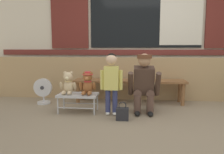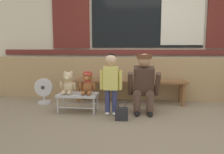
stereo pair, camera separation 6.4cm
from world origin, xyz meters
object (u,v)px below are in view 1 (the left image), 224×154
object	(u,v)px
teddy_bear_plain	(68,84)
child_standing	(111,77)
small_display_bench	(78,96)
floor_fan	(43,91)
wooden_bench_long	(129,83)
teddy_bear_with_hat	(88,83)
adult_crouching	(144,83)
handbag_on_ground	(122,114)

from	to	relation	value
teddy_bear_plain	child_standing	world-z (taller)	child_standing
small_display_bench	floor_fan	xyz separation A→B (m)	(-0.79, 0.46, -0.03)
small_display_bench	floor_fan	size ratio (longest dim) A/B	1.33
wooden_bench_long	teddy_bear_plain	distance (m)	1.21
small_display_bench	teddy_bear_plain	world-z (taller)	teddy_bear_plain
small_display_bench	teddy_bear_plain	bearing A→B (deg)	179.49
teddy_bear_with_hat	child_standing	bearing A→B (deg)	-13.99
adult_crouching	handbag_on_ground	xyz separation A→B (m)	(-0.33, -0.41, -0.38)
adult_crouching	floor_fan	size ratio (longest dim) A/B	1.98
small_display_bench	adult_crouching	xyz separation A→B (m)	(1.07, 0.07, 0.21)
teddy_bear_with_hat	handbag_on_ground	distance (m)	0.77
handbag_on_ground	floor_fan	bearing A→B (deg)	152.41
small_display_bench	handbag_on_ground	world-z (taller)	small_display_bench
teddy_bear_plain	floor_fan	world-z (taller)	teddy_bear_plain
handbag_on_ground	floor_fan	distance (m)	1.72
adult_crouching	handbag_on_ground	distance (m)	0.65
wooden_bench_long	floor_fan	world-z (taller)	floor_fan
teddy_bear_plain	handbag_on_ground	world-z (taller)	teddy_bear_plain
wooden_bench_long	floor_fan	distance (m)	1.63
handbag_on_ground	floor_fan	size ratio (longest dim) A/B	0.57
floor_fan	small_display_bench	bearing A→B (deg)	-30.22
adult_crouching	floor_fan	xyz separation A→B (m)	(-1.85, 0.38, -0.24)
teddy_bear_plain	teddy_bear_with_hat	size ratio (longest dim) A/B	1.00
floor_fan	teddy_bear_with_hat	bearing A→B (deg)	-25.72
teddy_bear_with_hat	adult_crouching	bearing A→B (deg)	4.60
wooden_bench_long	small_display_bench	world-z (taller)	wooden_bench_long
adult_crouching	floor_fan	bearing A→B (deg)	168.32
child_standing	handbag_on_ground	world-z (taller)	child_standing
wooden_bench_long	floor_fan	size ratio (longest dim) A/B	4.37
small_display_bench	handbag_on_ground	size ratio (longest dim) A/B	2.35
child_standing	floor_fan	bearing A→B (deg)	157.54
teddy_bear_plain	teddy_bear_with_hat	xyz separation A→B (m)	(0.32, 0.00, 0.01)
handbag_on_ground	teddy_bear_with_hat	bearing A→B (deg)	149.47
small_display_bench	child_standing	distance (m)	0.65
teddy_bear_with_hat	adult_crouching	size ratio (longest dim) A/B	0.38
wooden_bench_long	handbag_on_ground	bearing A→B (deg)	-94.35
teddy_bear_with_hat	child_standing	distance (m)	0.42
teddy_bear_with_hat	handbag_on_ground	size ratio (longest dim) A/B	1.34
wooden_bench_long	child_standing	distance (m)	0.88
wooden_bench_long	small_display_bench	size ratio (longest dim) A/B	3.28
small_display_bench	teddy_bear_with_hat	bearing A→B (deg)	0.77
small_display_bench	adult_crouching	bearing A→B (deg)	4.03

